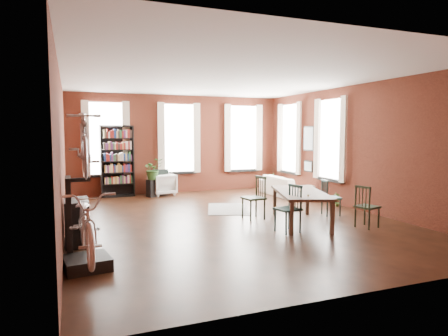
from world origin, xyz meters
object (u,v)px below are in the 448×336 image
bike_trainer (87,263)px  plant_stand (152,188)px  dining_table (300,208)px  bicycle_floor (86,192)px  dining_chair_a (288,209)px  cream_sofa (285,183)px  white_armchair (162,183)px  dining_chair_b (254,198)px  dining_chair_d (331,197)px  dining_chair_c (367,207)px  console_table (77,222)px  bookshelf (117,161)px

bike_trainer → plant_stand: size_ratio=1.16×
dining_table → bicycle_floor: (-4.44, -1.41, 0.78)m
dining_chair_a → plant_stand: bearing=-171.3°
dining_table → dining_chair_a: (-0.63, -0.55, 0.11)m
cream_sofa → plant_stand: (-3.98, 1.25, -0.14)m
bike_trainer → bicycle_floor: bicycle_floor is taller
dining_table → bike_trainer: 4.68m
white_armchair → plant_stand: bearing=21.6°
dining_chair_b → bike_trainer: size_ratio=1.56×
bicycle_floor → dining_chair_d: bearing=16.5°
dining_chair_d → cream_sofa: dining_chair_d is taller
dining_chair_c → white_armchair: dining_chair_c is taller
bicycle_floor → bike_trainer: bearing=134.2°
dining_chair_c → dining_table: bearing=39.2°
console_table → bicycle_floor: (0.12, -1.46, 0.74)m
dining_chair_d → cream_sofa: 3.07m
cream_sofa → console_table: (-6.23, -3.50, -0.01)m
dining_chair_a → plant_stand: 5.61m
dining_table → white_armchair: white_armchair is taller
dining_chair_d → bookshelf: bearing=55.6°
bicycle_floor → cream_sofa: bearing=36.6°
bookshelf → bicycle_floor: bearing=-99.9°
dining_chair_a → white_armchair: dining_chair_a is taller
dining_chair_c → plant_stand: 6.57m
dining_table → dining_chair_d: bearing=42.4°
dining_chair_a → dining_chair_d: size_ratio=1.10×
cream_sofa → bike_trainer: 7.88m
dining_table → console_table: (-4.56, 0.05, 0.05)m
dining_table → dining_chair_a: size_ratio=2.22×
dining_chair_c → dining_chair_d: dining_chair_c is taller
bike_trainer → bicycle_floor: (0.02, -0.02, 1.05)m
cream_sofa → bookshelf: bearing=71.0°
bookshelf → dining_chair_d: bearing=-46.8°
plant_stand → bicycle_floor: 6.62m
dining_chair_b → cream_sofa: bearing=132.5°
dining_chair_a → plant_stand: size_ratio=1.75×
bookshelf → bike_trainer: bookshelf is taller
console_table → dining_chair_c: bearing=-8.5°
dining_chair_d → bike_trainer: 5.95m
dining_chair_c → bookshelf: (-4.40, 6.05, 0.66)m
dining_chair_c → plant_stand: bearing=16.3°
dining_chair_a → bicycle_floor: 3.96m
bookshelf → dining_table: bearing=-58.0°
bookshelf → bicycle_floor: size_ratio=1.15×
white_armchair → bicycle_floor: bicycle_floor is taller
bookshelf → plant_stand: (0.97, -0.45, -0.83)m
dining_chair_c → bicycle_floor: bearing=81.2°
dining_chair_d → console_table: bearing=107.0°
dining_chair_b → bike_trainer: bearing=-65.5°
console_table → plant_stand: size_ratio=1.49×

